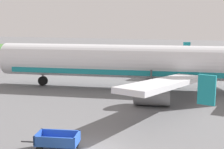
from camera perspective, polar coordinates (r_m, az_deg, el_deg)
name	(u,v)px	position (r m, az deg, el deg)	size (l,w,h in m)	color
grass_strip	(178,54)	(74.16, 11.81, 3.66)	(220.00, 28.00, 0.06)	#477A38
airplane	(140,62)	(35.36, 4.98, 2.17)	(37.67, 30.30, 11.34)	silver
baggage_cart_second_in_row	(57,141)	(19.61, -9.82, -11.69)	(3.62, 1.78, 1.07)	#234CB2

